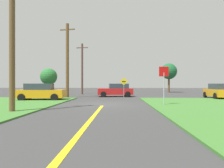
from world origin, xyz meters
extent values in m
plane|color=#3A3A3A|center=(0.00, 0.00, 0.00)|extent=(120.00, 120.00, 0.00)
cube|color=yellow|center=(0.00, -8.00, 0.01)|extent=(0.20, 14.00, 0.01)
cylinder|color=#9EA0A8|center=(4.46, -0.82, 1.20)|extent=(0.07, 0.07, 2.41)
cube|color=red|center=(4.46, -0.82, 2.48)|extent=(0.70, 0.10, 0.70)
cube|color=orange|center=(-6.31, 3.20, 0.64)|extent=(4.52, 2.10, 0.76)
cube|color=#2D3842|center=(-6.48, 3.18, 1.32)|extent=(2.54, 1.72, 0.60)
cylinder|color=black|center=(-4.90, 4.17, 0.34)|extent=(0.70, 0.28, 0.68)
cylinder|color=black|center=(-4.76, 2.48, 0.34)|extent=(0.70, 0.28, 0.68)
cylinder|color=black|center=(-7.87, 3.91, 0.34)|extent=(0.70, 0.28, 0.68)
cylinder|color=black|center=(-7.73, 2.23, 0.34)|extent=(0.70, 0.28, 0.68)
cube|color=red|center=(0.67, 8.73, 0.64)|extent=(4.49, 2.29, 0.76)
cube|color=#2D3842|center=(1.11, 8.79, 1.32)|extent=(2.54, 1.84, 0.60)
cylinder|color=black|center=(-0.68, 7.69, 0.34)|extent=(0.70, 0.30, 0.68)
cylinder|color=black|center=(-0.89, 9.43, 0.34)|extent=(0.70, 0.30, 0.68)
cylinder|color=black|center=(2.23, 8.04, 0.34)|extent=(0.70, 0.30, 0.68)
cylinder|color=black|center=(2.02, 9.78, 0.34)|extent=(0.70, 0.30, 0.68)
cube|color=orange|center=(11.89, 6.06, 0.64)|extent=(2.06, 4.18, 0.76)
cube|color=#2D3842|center=(11.86, 5.71, 1.32)|extent=(1.71, 2.34, 0.60)
cylinder|color=black|center=(11.14, 7.50, 0.34)|extent=(0.27, 0.69, 0.68)
cylinder|color=black|center=(12.85, 7.37, 0.34)|extent=(0.27, 0.69, 0.68)
cylinder|color=black|center=(10.93, 4.75, 0.34)|extent=(0.27, 0.69, 0.68)
cylinder|color=brown|center=(-4.65, -4.40, 4.26)|extent=(0.30, 0.30, 8.52)
cylinder|color=brown|center=(-4.81, 6.90, 4.29)|extent=(0.36, 0.36, 8.58)
cube|color=brown|center=(-4.81, 6.90, 7.90)|extent=(1.80, 0.39, 0.12)
cylinder|color=brown|center=(-4.58, 14.20, 3.92)|extent=(0.31, 0.31, 7.85)
cube|color=brown|center=(-4.58, 14.20, 7.22)|extent=(1.80, 0.33, 0.12)
cylinder|color=slate|center=(1.74, 7.13, 0.93)|extent=(0.08, 0.08, 1.86)
cube|color=yellow|center=(1.74, 7.13, 1.86)|extent=(0.90, 0.18, 0.91)
cube|color=black|center=(1.74, 7.13, 1.86)|extent=(0.45, 0.11, 0.10)
cylinder|color=brown|center=(10.39, 20.47, 1.38)|extent=(0.34, 0.34, 2.76)
sphere|color=#1A592D|center=(10.39, 20.47, 3.93)|extent=(2.94, 2.94, 2.94)
cylinder|color=brown|center=(-9.78, 13.97, 0.85)|extent=(0.28, 0.28, 1.70)
sphere|color=#286E2F|center=(-9.78, 13.97, 2.73)|extent=(2.57, 2.57, 2.57)
camera|label=1|loc=(1.28, -14.34, 1.58)|focal=29.72mm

